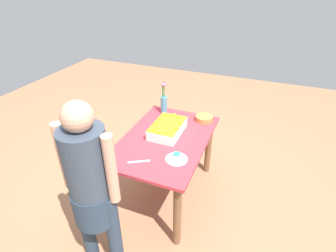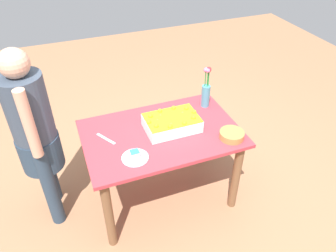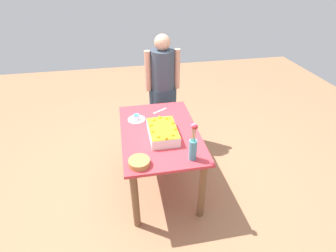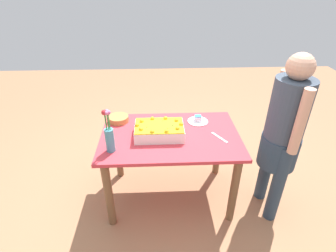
{
  "view_description": "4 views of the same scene",
  "coord_description": "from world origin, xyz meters",
  "px_view_note": "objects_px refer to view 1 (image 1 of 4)",
  "views": [
    {
      "loc": [
        1.97,
        0.81,
        2.13
      ],
      "look_at": [
        -0.12,
        -0.02,
        0.79
      ],
      "focal_mm": 28.0,
      "sensor_mm": 36.0,
      "label": 1
    },
    {
      "loc": [
        0.68,
        1.91,
        2.3
      ],
      "look_at": [
        -0.04,
        0.05,
        0.81
      ],
      "focal_mm": 35.0,
      "sensor_mm": 36.0,
      "label": 2
    },
    {
      "loc": [
        -2.23,
        0.33,
        2.25
      ],
      "look_at": [
        -0.11,
        -0.07,
        0.86
      ],
      "focal_mm": 28.0,
      "sensor_mm": 36.0,
      "label": 3
    },
    {
      "loc": [
        -0.11,
        -1.95,
        1.97
      ],
      "look_at": [
        -0.02,
        -0.05,
        0.85
      ],
      "focal_mm": 28.0,
      "sensor_mm": 36.0,
      "label": 4
    }
  ],
  "objects_px": {
    "serving_plate_with_slice": "(177,158)",
    "fruit_bowl": "(204,118)",
    "sheet_cake": "(168,128)",
    "cake_knife": "(139,162)",
    "person_standing": "(91,184)",
    "flower_vase": "(164,101)"
  },
  "relations": [
    {
      "from": "cake_knife",
      "to": "person_standing",
      "type": "height_order",
      "value": "person_standing"
    },
    {
      "from": "cake_knife",
      "to": "flower_vase",
      "type": "distance_m",
      "value": 0.93
    },
    {
      "from": "sheet_cake",
      "to": "cake_knife",
      "type": "bearing_deg",
      "value": -5.95
    },
    {
      "from": "sheet_cake",
      "to": "person_standing",
      "type": "bearing_deg",
      "value": -9.74
    },
    {
      "from": "serving_plate_with_slice",
      "to": "fruit_bowl",
      "type": "bearing_deg",
      "value": 176.9
    },
    {
      "from": "serving_plate_with_slice",
      "to": "cake_knife",
      "type": "bearing_deg",
      "value": -62.78
    },
    {
      "from": "person_standing",
      "to": "flower_vase",
      "type": "bearing_deg",
      "value": 1.2
    },
    {
      "from": "flower_vase",
      "to": "fruit_bowl",
      "type": "bearing_deg",
      "value": 89.24
    },
    {
      "from": "cake_knife",
      "to": "fruit_bowl",
      "type": "bearing_deg",
      "value": -140.73
    },
    {
      "from": "fruit_bowl",
      "to": "person_standing",
      "type": "height_order",
      "value": "person_standing"
    },
    {
      "from": "flower_vase",
      "to": "person_standing",
      "type": "xyz_separation_m",
      "value": [
        1.4,
        0.03,
        -0.02
      ]
    },
    {
      "from": "person_standing",
      "to": "cake_knife",
      "type": "bearing_deg",
      "value": -13.71
    },
    {
      "from": "cake_knife",
      "to": "flower_vase",
      "type": "height_order",
      "value": "flower_vase"
    },
    {
      "from": "cake_knife",
      "to": "fruit_bowl",
      "type": "relative_size",
      "value": 1.02
    },
    {
      "from": "sheet_cake",
      "to": "cake_knife",
      "type": "relative_size",
      "value": 2.18
    },
    {
      "from": "flower_vase",
      "to": "person_standing",
      "type": "distance_m",
      "value": 1.4
    },
    {
      "from": "sheet_cake",
      "to": "serving_plate_with_slice",
      "type": "xyz_separation_m",
      "value": [
        0.37,
        0.23,
        -0.04
      ]
    },
    {
      "from": "serving_plate_with_slice",
      "to": "person_standing",
      "type": "relative_size",
      "value": 0.13
    },
    {
      "from": "serving_plate_with_slice",
      "to": "cake_knife",
      "type": "height_order",
      "value": "serving_plate_with_slice"
    },
    {
      "from": "flower_vase",
      "to": "fruit_bowl",
      "type": "relative_size",
      "value": 1.95
    },
    {
      "from": "serving_plate_with_slice",
      "to": "fruit_bowl",
      "type": "height_order",
      "value": "serving_plate_with_slice"
    },
    {
      "from": "sheet_cake",
      "to": "cake_knife",
      "type": "distance_m",
      "value": 0.53
    }
  ]
}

